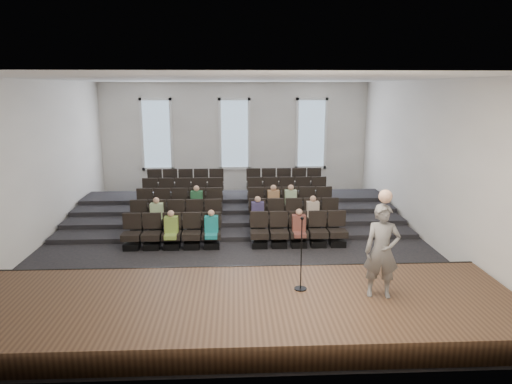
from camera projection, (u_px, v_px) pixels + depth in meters
ground at (236, 241)px, 14.48m from camera, size 14.00×14.00×0.00m
ceiling at (234, 79)px, 13.36m from camera, size 12.00×14.00×0.02m
wall_back at (235, 138)px, 20.75m from camera, size 12.00×0.04×5.00m
wall_front at (235, 236)px, 7.08m from camera, size 12.00×0.04×5.00m
wall_left at (34, 165)px, 13.64m from camera, size 0.04×14.00×5.00m
wall_right at (428, 162)px, 14.19m from camera, size 0.04×14.00×5.00m
stage at (236, 310)px, 9.45m from camera, size 11.80×3.60×0.50m
stage_lip at (236, 276)px, 11.18m from camera, size 11.80×0.06×0.52m
risers at (235, 209)px, 17.52m from camera, size 11.80×4.80×0.60m
seating_rows at (235, 208)px, 15.82m from camera, size 6.80×4.70×1.67m
windows at (235, 134)px, 20.64m from camera, size 8.44×0.10×3.24m
audience at (242, 212)px, 14.74m from camera, size 5.45×2.64×1.10m
speaker at (382, 251)px, 9.34m from camera, size 0.79×0.58×1.97m
mic_stand at (301, 268)px, 9.76m from camera, size 0.27×0.27×1.63m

